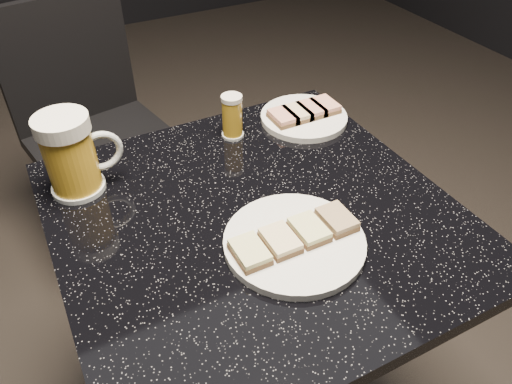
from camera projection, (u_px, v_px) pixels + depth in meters
plate_large at (294, 242)px, 0.84m from camera, size 0.24×0.24×0.01m
plate_small at (304, 117)px, 1.15m from camera, size 0.20×0.20×0.01m
table at (256, 298)px, 1.06m from camera, size 0.70×0.70×0.75m
beer_mug at (72, 154)px, 0.91m from camera, size 0.15×0.10×0.16m
beer_tumbler at (232, 117)px, 1.07m from camera, size 0.05×0.05×0.10m
chair at (94, 124)px, 1.61m from camera, size 0.49×0.49×0.88m
canapes_on_plate_large at (295, 235)px, 0.83m from camera, size 0.22×0.07×0.02m
canapes_on_plate_small at (304, 111)px, 1.14m from camera, size 0.16×0.07×0.02m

